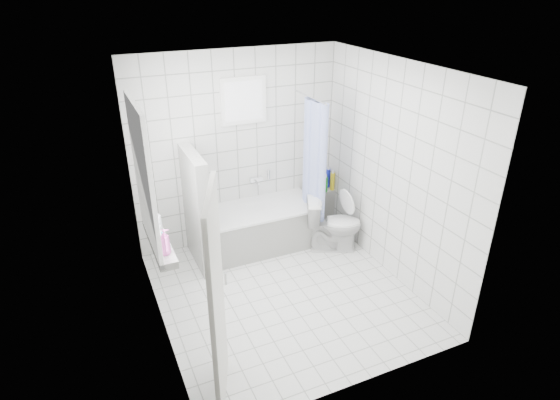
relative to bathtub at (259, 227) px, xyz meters
name	(u,v)px	position (x,y,z in m)	size (l,w,h in m)	color
ground	(284,293)	(-0.14, -1.12, -0.29)	(3.00, 3.00, 0.00)	white
ceiling	(285,68)	(-0.14, -1.12, 2.31)	(3.00, 3.00, 0.00)	white
wall_back	(237,150)	(-0.14, 0.38, 1.01)	(2.80, 0.02, 2.60)	white
wall_front	(363,267)	(-0.14, -2.62, 1.01)	(2.80, 0.02, 2.60)	white
wall_left	(151,219)	(-1.54, -1.12, 1.01)	(0.02, 3.00, 2.60)	white
wall_right	(393,173)	(1.26, -1.12, 1.01)	(0.02, 3.00, 2.60)	white
window_left	(146,178)	(-1.49, -0.82, 1.31)	(0.01, 0.90, 1.40)	white
window_back	(244,101)	(-0.04, 0.33, 1.66)	(0.50, 0.01, 0.50)	white
window_sill	(159,242)	(-1.45, -0.82, 0.57)	(0.18, 1.02, 0.08)	white
door	(217,304)	(-1.24, -2.23, 0.71)	(0.04, 0.80, 2.00)	silver
bathtub	(259,227)	(0.00, 0.00, 0.00)	(1.57, 0.77, 0.58)	white
partition_wall	(197,210)	(-0.85, -0.05, 0.46)	(0.15, 0.85, 1.50)	white
tiled_ledge	(324,205)	(1.14, 0.25, -0.02)	(0.40, 0.24, 0.55)	white
toilet	(334,224)	(0.89, -0.47, 0.08)	(0.41, 0.72, 0.74)	white
curtain_rod	(311,97)	(0.72, -0.02, 1.71)	(0.02, 0.02, 0.80)	silver
shower_curtain	(313,168)	(0.72, -0.16, 0.81)	(0.14, 0.48, 1.78)	#4D64E2
tub_faucet	(256,179)	(0.10, 0.33, 0.56)	(0.18, 0.06, 0.06)	silver
sill_bottles	(159,230)	(-1.44, -0.86, 0.73)	(0.14, 0.74, 0.31)	silver
ledge_bottles	(327,181)	(1.17, 0.22, 0.38)	(0.19, 0.20, 0.28)	red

